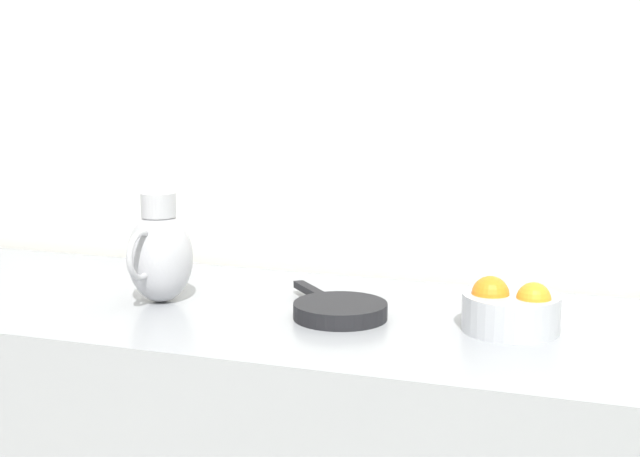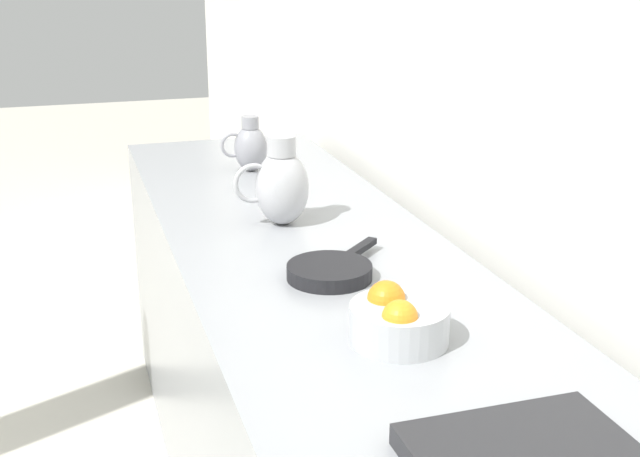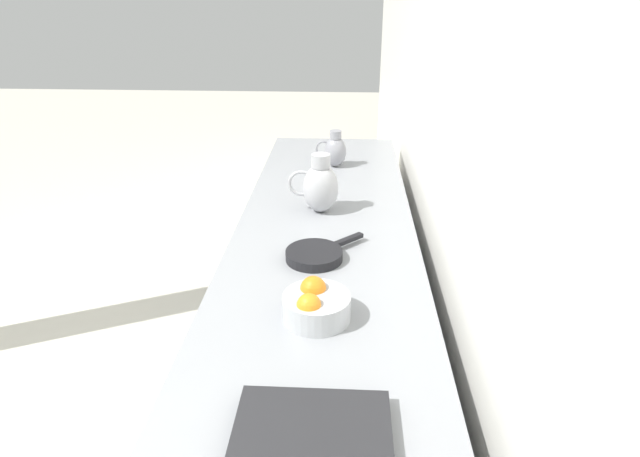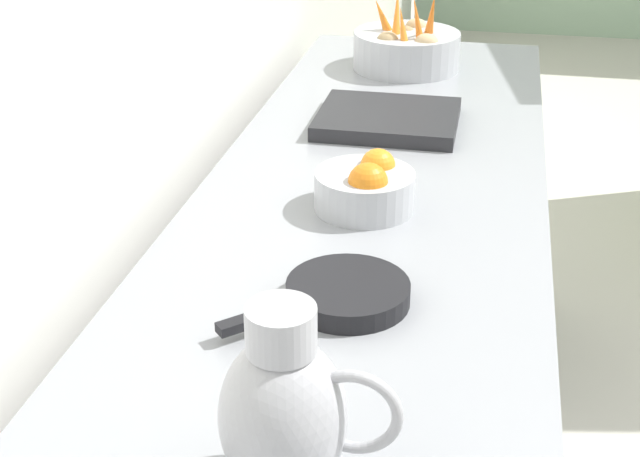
{
  "view_description": "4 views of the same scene",
  "coord_description": "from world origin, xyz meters",
  "px_view_note": "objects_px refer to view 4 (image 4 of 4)",
  "views": [
    {
      "loc": [
        0.31,
        0.26,
        1.46
      ],
      "look_at": [
        -1.47,
        -0.36,
        1.12
      ],
      "focal_mm": 49.99,
      "sensor_mm": 36.0,
      "label": 1
    },
    {
      "loc": [
        -0.88,
        1.45,
        1.68
      ],
      "look_at": [
        -1.44,
        -0.35,
        1.04
      ],
      "focal_mm": 47.13,
      "sensor_mm": 36.0,
      "label": 2
    },
    {
      "loc": [
        -1.56,
        1.33,
        1.83
      ],
      "look_at": [
        -1.47,
        -0.41,
        1.01
      ],
      "focal_mm": 29.48,
      "sensor_mm": 36.0,
      "label": 3
    },
    {
      "loc": [
        -1.25,
        -1.53,
        1.69
      ],
      "look_at": [
        -1.47,
        -0.44,
        1.13
      ],
      "focal_mm": 49.63,
      "sensor_mm": 36.0,
      "label": 4
    }
  ],
  "objects_px": {
    "metal_pitcher_tall": "(285,412)",
    "orange_bowl": "(366,187)",
    "skillet_on_counter": "(345,293)",
    "vegetable_colander": "(407,49)"
  },
  "relations": [
    {
      "from": "vegetable_colander",
      "to": "skillet_on_counter",
      "type": "relative_size",
      "value": 1.12
    },
    {
      "from": "skillet_on_counter",
      "to": "metal_pitcher_tall",
      "type": "bearing_deg",
      "value": -89.22
    },
    {
      "from": "orange_bowl",
      "to": "skillet_on_counter",
      "type": "distance_m",
      "value": 0.36
    },
    {
      "from": "metal_pitcher_tall",
      "to": "skillet_on_counter",
      "type": "bearing_deg",
      "value": 90.78
    },
    {
      "from": "orange_bowl",
      "to": "skillet_on_counter",
      "type": "xyz_separation_m",
      "value": [
        0.02,
        -0.36,
        -0.03
      ]
    },
    {
      "from": "metal_pitcher_tall",
      "to": "orange_bowl",
      "type": "bearing_deg",
      "value": 92.05
    },
    {
      "from": "orange_bowl",
      "to": "metal_pitcher_tall",
      "type": "distance_m",
      "value": 0.79
    },
    {
      "from": "metal_pitcher_tall",
      "to": "skillet_on_counter",
      "type": "distance_m",
      "value": 0.44
    },
    {
      "from": "vegetable_colander",
      "to": "orange_bowl",
      "type": "height_order",
      "value": "vegetable_colander"
    },
    {
      "from": "vegetable_colander",
      "to": "orange_bowl",
      "type": "relative_size",
      "value": 1.57
    }
  ]
}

